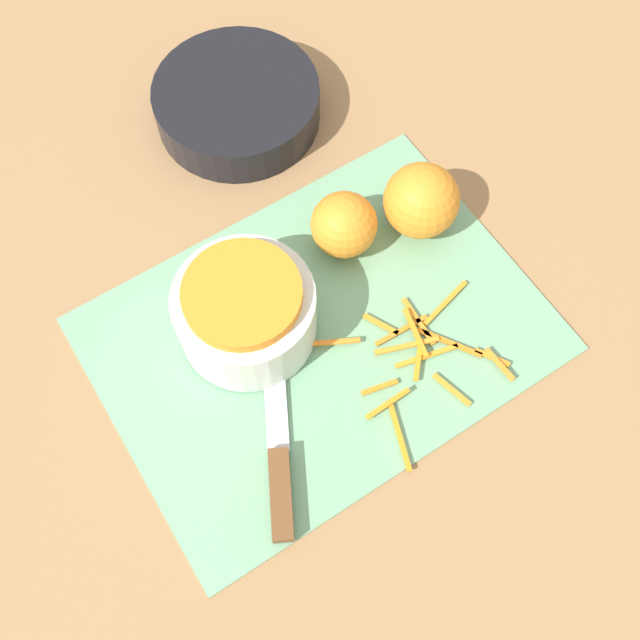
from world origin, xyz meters
The scene contains 8 objects.
ground_plane centered at (0.00, 0.00, 0.00)m, with size 4.00×4.00×0.00m, color #9E754C.
cutting_board centered at (0.00, 0.00, 0.00)m, with size 0.45×0.33×0.01m.
bowl_speckled centered at (-0.06, 0.04, 0.05)m, with size 0.14×0.14×0.09m.
bowl_dark centered at (0.07, 0.29, 0.02)m, with size 0.20×0.20×0.05m.
knife centered at (-0.11, -0.10, 0.01)m, with size 0.12×0.20×0.02m.
orange_left centered at (0.08, 0.08, 0.04)m, with size 0.07×0.07×0.07m.
orange_right centered at (0.16, 0.06, 0.05)m, with size 0.08×0.08×0.08m.
peel_pile centered at (0.07, -0.08, 0.01)m, with size 0.20×0.17×0.01m.
Camera 1 is at (-0.17, -0.27, 0.72)m, focal length 42.00 mm.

